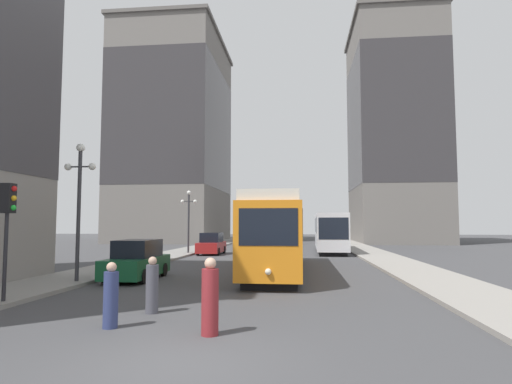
{
  "coord_description": "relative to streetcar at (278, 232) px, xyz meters",
  "views": [
    {
      "loc": [
        2.25,
        -7.86,
        2.54
      ],
      "look_at": [
        0.3,
        10.65,
        3.95
      ],
      "focal_mm": 29.88,
      "sensor_mm": 36.0,
      "label": 1
    }
  ],
  "objects": [
    {
      "name": "streetcar",
      "position": [
        0.0,
        0.0,
        0.0
      ],
      "size": [
        2.69,
        15.07,
        3.89
      ],
      "rotation": [
        0.0,
        0.0,
        0.0
      ],
      "color": "black",
      "rests_on": "ground"
    },
    {
      "name": "traffic_light_near_left",
      "position": [
        -8.0,
        -10.67,
        0.89
      ],
      "size": [
        0.47,
        0.36,
        3.69
      ],
      "color": "#232328",
      "rests_on": "sidewalk_left"
    },
    {
      "name": "building_right_corner",
      "position": [
        14.49,
        37.88,
        13.91
      ],
      "size": [
        11.86,
        16.11,
        31.05
      ],
      "color": "slate",
      "rests_on": "ground"
    },
    {
      "name": "transit_bus",
      "position": [
        3.9,
        16.68,
        -0.15
      ],
      "size": [
        2.85,
        12.76,
        3.45
      ],
      "rotation": [
        0.0,
        0.0,
        -0.02
      ],
      "color": "black",
      "rests_on": "ground"
    },
    {
      "name": "parked_car_left_near",
      "position": [
        -6.32,
        12.45,
        -1.26
      ],
      "size": [
        1.89,
        4.24,
        1.82
      ],
      "rotation": [
        0.0,
        0.0,
        0.0
      ],
      "color": "black",
      "rests_on": "ground"
    },
    {
      "name": "pedestrian_on_sidewalk",
      "position": [
        -3.44,
        -13.04,
        -1.35
      ],
      "size": [
        0.36,
        0.36,
        1.61
      ],
      "rotation": [
        0.0,
        0.0,
        5.49
      ],
      "color": "navy",
      "rests_on": "ground"
    },
    {
      "name": "lamp_post_left_near",
      "position": [
        -8.22,
        -5.94,
        1.88
      ],
      "size": [
        1.41,
        0.36,
        5.87
      ],
      "color": "#333338",
      "rests_on": "sidewalk_left"
    },
    {
      "name": "ground_plane",
      "position": [
        -1.01,
        -15.4,
        -2.1
      ],
      "size": [
        200.0,
        200.0,
        0.0
      ],
      "primitive_type": "plane",
      "color": "#424244"
    },
    {
      "name": "sidewalk_right",
      "position": [
        7.23,
        24.6,
        -2.03
      ],
      "size": [
        3.27,
        120.0,
        0.15
      ],
      "primitive_type": "cube",
      "color": "gray",
      "rests_on": "ground"
    },
    {
      "name": "sidewalk_left",
      "position": [
        -9.25,
        24.6,
        -2.03
      ],
      "size": [
        3.27,
        120.0,
        0.15
      ],
      "primitive_type": "cube",
      "color": "gray",
      "rests_on": "ground"
    },
    {
      "name": "building_left_corner",
      "position": [
        -17.81,
        39.48,
        13.97
      ],
      "size": [
        14.45,
        20.9,
        31.15
      ],
      "color": "slate",
      "rests_on": "ground"
    },
    {
      "name": "parked_car_left_mid",
      "position": [
        -6.32,
        -4.08,
        -1.26
      ],
      "size": [
        1.91,
        4.45,
        1.82
      ],
      "rotation": [
        0.0,
        0.0,
        0.0
      ],
      "color": "black",
      "rests_on": "ground"
    },
    {
      "name": "pedestrian_crossing_far",
      "position": [
        -3.03,
        -11.23,
        -1.35
      ],
      "size": [
        0.36,
        0.36,
        1.61
      ],
      "rotation": [
        0.0,
        0.0,
        4.95
      ],
      "color": "#4C4C56",
      "rests_on": "ground"
    },
    {
      "name": "lamp_post_left_far",
      "position": [
        -8.22,
        12.02,
        1.51
      ],
      "size": [
        1.41,
        0.36,
        5.25
      ],
      "color": "#333338",
      "rests_on": "sidewalk_left"
    },
    {
      "name": "pedestrian_crossing_near",
      "position": [
        -0.86,
        -13.45,
        -1.28
      ],
      "size": [
        0.4,
        0.4,
        1.77
      ],
      "rotation": [
        0.0,
        0.0,
        4.56
      ],
      "color": "maroon",
      "rests_on": "ground"
    }
  ]
}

